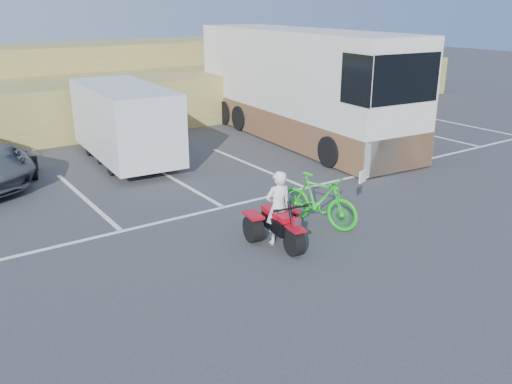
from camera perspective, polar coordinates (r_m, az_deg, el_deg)
ground at (r=11.90m, az=2.59°, el=-5.02°), size 100.00×100.00×0.00m
parking_stripes at (r=15.50m, az=-3.88°, el=0.85°), size 28.00×5.16×0.01m
grass_embankment at (r=25.23m, az=-19.34°, el=10.30°), size 40.00×8.50×3.10m
red_trike_atv at (r=11.64m, az=2.66°, el=-5.60°), size 1.38×1.71×1.02m
rider at (r=11.45m, az=2.36°, el=-1.65°), size 0.64×0.46×1.61m
green_dirt_bike at (r=12.51m, az=6.58°, el=-0.87°), size 1.19×2.11×1.22m
cargo_trailer at (r=17.98m, az=-13.65°, el=7.27°), size 2.44×5.36×2.44m
rv_motorhome at (r=20.71m, az=4.52°, el=10.38°), size 3.72×11.17×3.94m
quad_atv_blue at (r=17.63m, az=-23.55°, el=1.52°), size 1.30×1.55×0.88m
quad_atv_green at (r=18.71m, az=-14.92°, el=3.45°), size 1.27×1.60×0.97m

